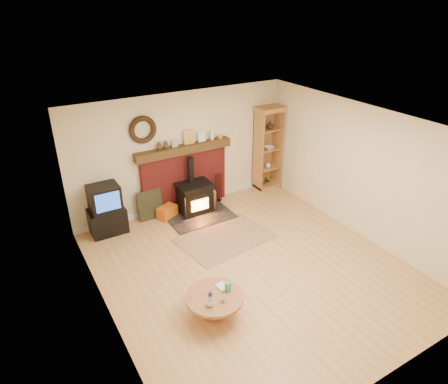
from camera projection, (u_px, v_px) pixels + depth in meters
ground at (251, 267)px, 7.13m from camera, size 5.50×5.50×0.00m
room_shell at (250, 178)px, 6.43m from camera, size 5.02×5.52×2.61m
chimney_breast at (185, 174)px, 8.82m from camera, size 2.20×0.22×1.78m
wood_stove at (195, 199)px, 8.75m from camera, size 1.40×1.00×1.26m
area_rug at (225, 238)px, 7.97m from camera, size 1.90×1.42×0.01m
tv_unit at (106, 211)px, 7.96m from camera, size 0.71×0.51×1.04m
curio_cabinet at (267, 148)px, 9.62m from camera, size 0.66×0.48×2.05m
firelog_box at (167, 212)px, 8.65m from camera, size 0.49×0.40×0.26m
leaning_painting at (150, 205)px, 8.54m from camera, size 0.54×0.15×0.65m
fire_tools at (218, 195)px, 9.33m from camera, size 0.19×0.16×0.70m
coffee_table at (215, 299)px, 5.94m from camera, size 0.88×0.88×0.54m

